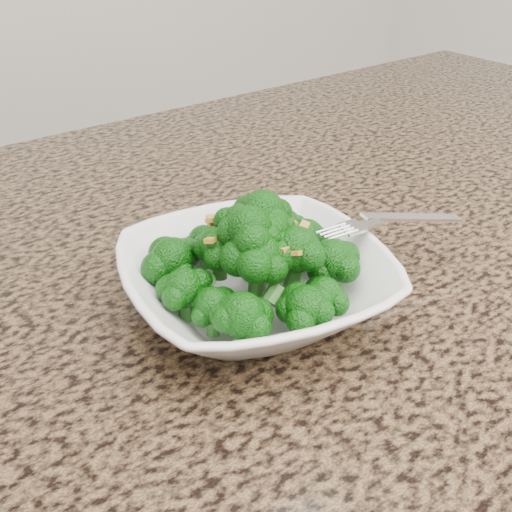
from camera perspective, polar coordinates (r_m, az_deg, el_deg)
granite_counter at (r=0.53m, az=5.49°, el=-5.72°), size 1.64×1.04×0.03m
bowl at (r=0.50m, az=0.00°, el=-2.44°), size 0.25×0.25×0.05m
broccoli_pile at (r=0.47m, az=0.00°, el=3.28°), size 0.18×0.18×0.06m
garlic_topping at (r=0.46m, az=0.00°, el=7.05°), size 0.11×0.11×0.01m
fork at (r=0.53m, az=10.32°, el=2.85°), size 0.17×0.07×0.01m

